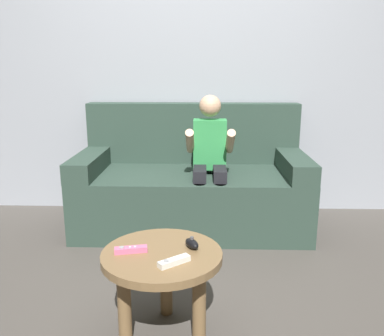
{
  "coord_description": "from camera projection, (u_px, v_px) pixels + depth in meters",
  "views": [
    {
      "loc": [
        0.09,
        -1.86,
        1.17
      ],
      "look_at": [
        0.02,
        0.4,
        0.61
      ],
      "focal_mm": 37.61,
      "sensor_mm": 36.0,
      "label": 1
    }
  ],
  "objects": [
    {
      "name": "coffee_table",
      "position": [
        162.0,
        267.0,
        1.75
      ],
      "size": [
        0.52,
        0.52,
        0.4
      ],
      "color": "brown",
      "rests_on": "ground"
    },
    {
      "name": "couch",
      "position": [
        192.0,
        185.0,
        3.05
      ],
      "size": [
        1.67,
        0.8,
        0.9
      ],
      "color": "#2D4238",
      "rests_on": "ground"
    },
    {
      "name": "game_remote_white_far_corner",
      "position": [
        174.0,
        261.0,
        1.62
      ],
      "size": [
        0.13,
        0.11,
        0.03
      ],
      "color": "white",
      "rests_on": "coffee_table"
    },
    {
      "name": "game_remote_pink_near_edge",
      "position": [
        131.0,
        250.0,
        1.73
      ],
      "size": [
        0.14,
        0.07,
        0.03
      ],
      "color": "pink",
      "rests_on": "coffee_table"
    },
    {
      "name": "ground_plane",
      "position": [
        186.0,
        300.0,
        2.09
      ],
      "size": [
        8.28,
        8.28,
        0.0
      ],
      "primitive_type": "plane",
      "color": "#4C4742"
    },
    {
      "name": "person_seated_on_couch",
      "position": [
        210.0,
        157.0,
        2.8
      ],
      "size": [
        0.33,
        0.4,
        0.99
      ],
      "color": "black",
      "rests_on": "ground"
    },
    {
      "name": "nunchuk_black",
      "position": [
        192.0,
        244.0,
        1.77
      ],
      "size": [
        0.08,
        0.1,
        0.05
      ],
      "color": "black",
      "rests_on": "coffee_table"
    },
    {
      "name": "wall_back",
      "position": [
        193.0,
        58.0,
        3.2
      ],
      "size": [
        4.14,
        0.05,
        2.5
      ],
      "primitive_type": "cube",
      "color": "#999EA8",
      "rests_on": "ground"
    }
  ]
}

